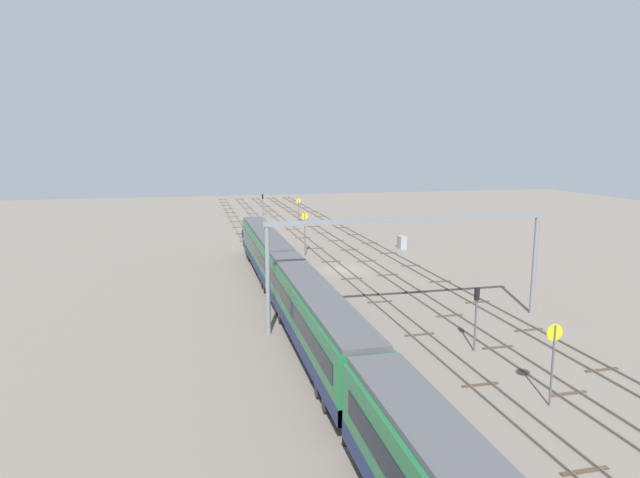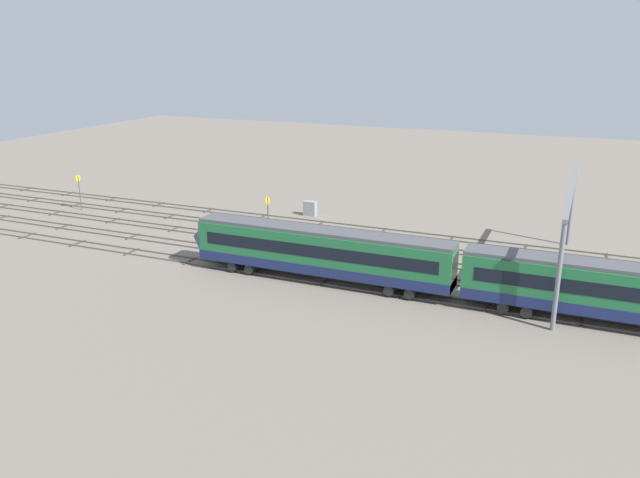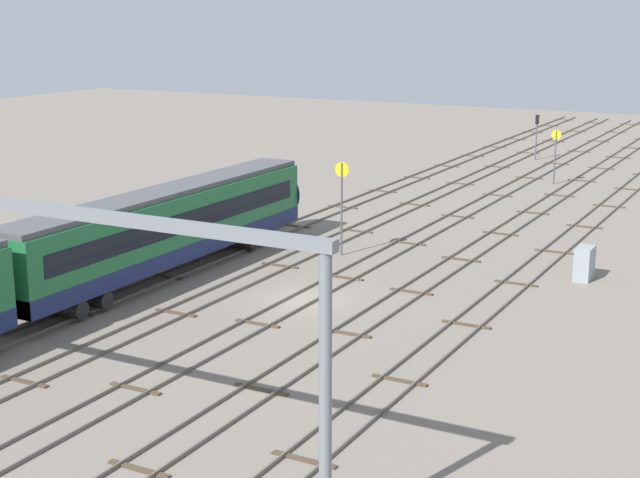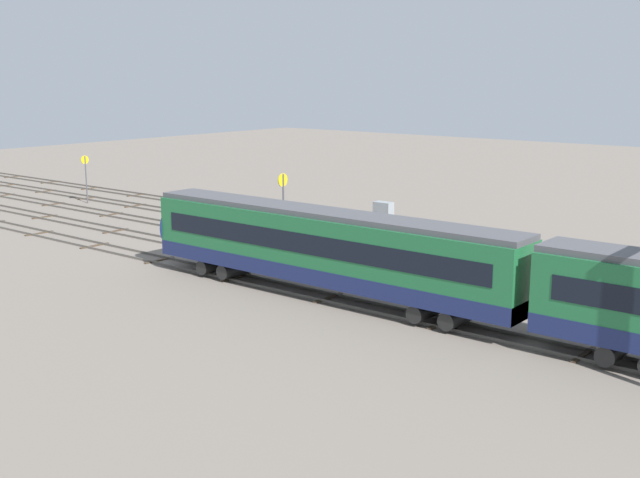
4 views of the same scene
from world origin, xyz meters
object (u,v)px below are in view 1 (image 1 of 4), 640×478
at_px(speed_sign_far_trackside, 553,352).
at_px(overhead_gantry, 410,241).
at_px(speed_sign_mid_trackside, 299,207).
at_px(relay_cabinet, 402,242).
at_px(signal_light_trackside_departure, 476,310).
at_px(train, 366,392).
at_px(speed_sign_near_foreground, 305,228).
at_px(signal_light_trackside_approach, 263,202).

bearing_deg(speed_sign_far_trackside, overhead_gantry, 8.30).
xyz_separation_m(speed_sign_mid_trackside, relay_cabinet, (-28.42, -9.21, -2.03)).
bearing_deg(signal_light_trackside_departure, train, 130.74).
relative_size(train, relay_cabinet, 54.42).
distance_m(train, speed_sign_near_foreground, 45.74).
bearing_deg(overhead_gantry, relay_cabinet, -20.90).
height_order(overhead_gantry, speed_sign_far_trackside, overhead_gantry).
bearing_deg(speed_sign_mid_trackside, relay_cabinet, -162.05).
height_order(speed_sign_mid_trackside, speed_sign_far_trackside, speed_sign_far_trackside).
xyz_separation_m(signal_light_trackside_approach, signal_light_trackside_departure, (-78.06, -4.98, 0.11)).
bearing_deg(relay_cabinet, speed_sign_mid_trackside, 17.95).
relative_size(train, speed_sign_far_trackside, 21.03).
bearing_deg(speed_sign_far_trackside, relay_cabinet, -11.62).
bearing_deg(speed_sign_mid_trackside, signal_light_trackside_approach, 22.35).
height_order(train, speed_sign_mid_trackside, train).
bearing_deg(relay_cabinet, overhead_gantry, 159.10).
relative_size(speed_sign_far_trackside, signal_light_trackside_departure, 1.03).
distance_m(speed_sign_near_foreground, relay_cabinet, 14.57).
bearing_deg(train, speed_sign_far_trackside, -83.40).
relative_size(speed_sign_mid_trackside, speed_sign_far_trackside, 0.97).
xyz_separation_m(train, speed_sign_mid_trackside, (75.28, -11.40, 0.30)).
xyz_separation_m(train, signal_light_trackside_departure, (9.69, -11.25, 0.36)).
xyz_separation_m(speed_sign_near_foreground, relay_cabinet, (1.58, -14.22, -2.73)).
relative_size(signal_light_trackside_approach, signal_light_trackside_departure, 0.96).
bearing_deg(signal_light_trackside_approach, speed_sign_near_foreground, -179.85).
bearing_deg(speed_sign_far_trackside, signal_light_trackside_departure, -0.07).
bearing_deg(overhead_gantry, signal_light_trackside_departure, -161.91).
bearing_deg(signal_light_trackside_approach, speed_sign_far_trackside, -176.71).
distance_m(speed_sign_near_foreground, signal_light_trackside_approach, 42.48).
height_order(speed_sign_near_foreground, signal_light_trackside_approach, speed_sign_near_foreground).
height_order(train, signal_light_trackside_departure, train).
distance_m(overhead_gantry, speed_sign_near_foreground, 29.05).
distance_m(speed_sign_mid_trackside, signal_light_trackside_approach, 13.49).
distance_m(overhead_gantry, signal_light_trackside_approach, 71.39).
distance_m(overhead_gantry, signal_light_trackside_departure, 8.13).
distance_m(signal_light_trackside_approach, signal_light_trackside_departure, 78.22).
height_order(overhead_gantry, relay_cabinet, overhead_gantry).
height_order(train, relay_cabinet, train).
relative_size(signal_light_trackside_approach, relay_cabinet, 2.41).
height_order(overhead_gantry, speed_sign_near_foreground, overhead_gantry).
relative_size(speed_sign_mid_trackside, signal_light_trackside_departure, 1.00).
xyz_separation_m(speed_sign_near_foreground, signal_light_trackside_approach, (42.47, 0.11, -0.74)).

